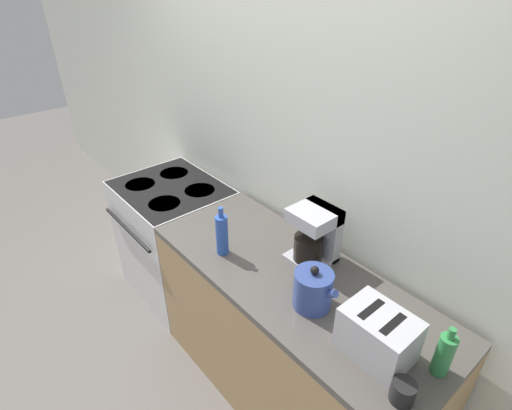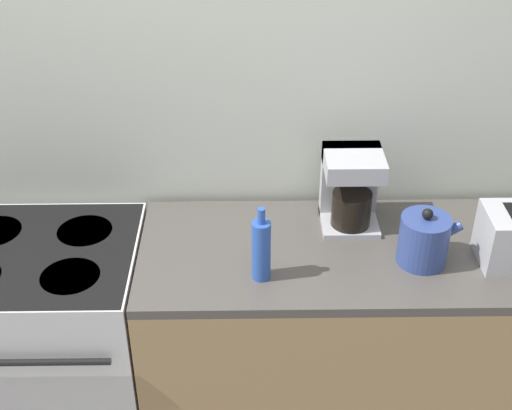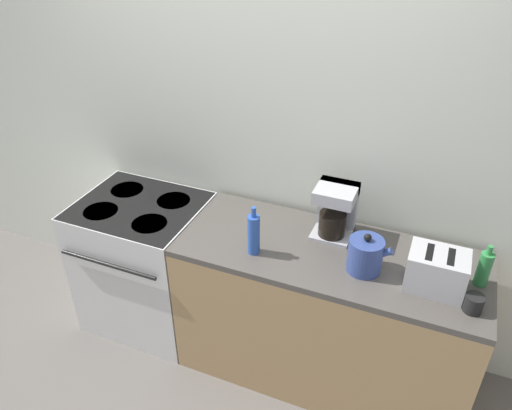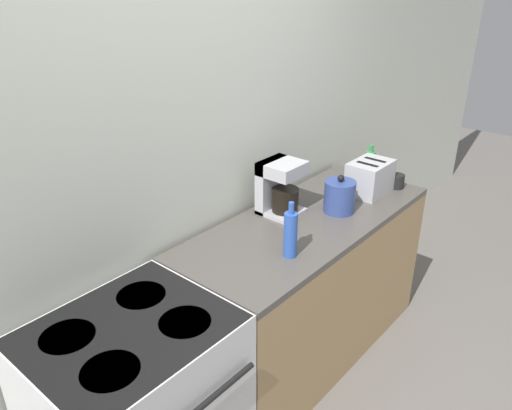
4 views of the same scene
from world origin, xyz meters
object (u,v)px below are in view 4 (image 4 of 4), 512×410
(bottle_green, at_px, (370,164))
(toaster, at_px, (370,177))
(coffee_maker, at_px, (279,186))
(cup_black, at_px, (397,181))
(bottle_blue, at_px, (290,234))
(kettle, at_px, (340,196))

(bottle_green, bearing_deg, toaster, -151.29)
(coffee_maker, xyz_separation_m, cup_black, (0.74, -0.35, -0.11))
(bottle_green, relative_size, bottle_blue, 0.81)
(cup_black, bearing_deg, kettle, 169.21)
(coffee_maker, xyz_separation_m, bottle_blue, (-0.34, -0.33, -0.04))
(coffee_maker, relative_size, bottle_blue, 1.07)
(toaster, distance_m, bottle_green, 0.24)
(kettle, distance_m, bottle_green, 0.55)
(kettle, relative_size, cup_black, 2.51)
(bottle_blue, bearing_deg, toaster, 4.98)
(coffee_maker, height_order, cup_black, coffee_maker)
(bottle_green, bearing_deg, coffee_maker, 169.55)
(kettle, relative_size, bottle_blue, 0.78)
(kettle, relative_size, bottle_green, 0.96)
(kettle, distance_m, bottle_blue, 0.57)
(kettle, xyz_separation_m, bottle_green, (0.54, 0.11, 0.00))
(bottle_green, bearing_deg, bottle_blue, -170.17)
(kettle, bearing_deg, bottle_blue, -171.88)
(kettle, height_order, bottle_green, bottle_green)
(kettle, bearing_deg, bottle_green, 11.60)
(bottle_green, xyz_separation_m, cup_black, (-0.03, -0.21, -0.05))
(coffee_maker, bearing_deg, bottle_green, -10.45)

